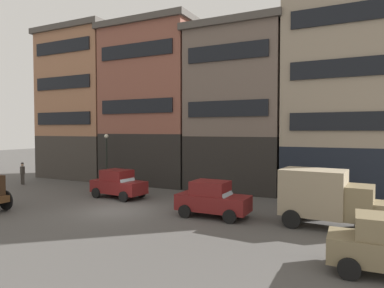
# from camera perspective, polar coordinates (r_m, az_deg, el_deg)

# --- Properties ---
(ground_plane) EXTENTS (120.00, 120.00, 0.00)m
(ground_plane) POSITION_cam_1_polar(r_m,az_deg,el_deg) (20.01, -12.18, -10.57)
(ground_plane) COLOR #4C4947
(building_far_left) EXTENTS (7.97, 5.56, 13.80)m
(building_far_left) POSITION_cam_1_polar(r_m,az_deg,el_deg) (34.75, -17.25, 6.33)
(building_far_left) COLOR #38332D
(building_far_left) RESTS_ON ground_plane
(building_center_left) EXTENTS (8.39, 5.56, 13.28)m
(building_center_left) POSITION_cam_1_polar(r_m,az_deg,el_deg) (29.85, -6.28, 6.60)
(building_center_left) COLOR black
(building_center_left) RESTS_ON ground_plane
(building_center_right) EXTENTS (7.42, 5.56, 12.15)m
(building_center_right) POSITION_cam_1_polar(r_m,az_deg,el_deg) (26.48, 7.64, 5.92)
(building_center_right) COLOR black
(building_center_right) RESTS_ON ground_plane
(building_far_right) EXTENTS (8.74, 5.56, 16.45)m
(building_far_right) POSITION_cam_1_polar(r_m,az_deg,el_deg) (25.28, 24.78, 10.81)
(building_far_right) COLOR black
(building_far_right) RESTS_ON ground_plane
(delivery_truck_near) EXTENTS (4.45, 2.38, 2.62)m
(delivery_truck_near) POSITION_cam_1_polar(r_m,az_deg,el_deg) (17.14, 21.14, -7.99)
(delivery_truck_near) COLOR #7A6B4C
(delivery_truck_near) RESTS_ON ground_plane
(sedan_dark) EXTENTS (3.83, 2.12, 1.83)m
(sedan_dark) POSITION_cam_1_polar(r_m,az_deg,el_deg) (23.49, -11.97, -6.39)
(sedan_dark) COLOR maroon
(sedan_dark) RESTS_ON ground_plane
(sedan_parked_curb) EXTENTS (3.71, 1.88, 1.83)m
(sedan_parked_curb) POSITION_cam_1_polar(r_m,az_deg,el_deg) (18.06, 3.37, -8.96)
(sedan_parked_curb) COLOR maroon
(sedan_parked_curb) RESTS_ON ground_plane
(pedestrian_officer) EXTENTS (0.46, 0.46, 1.79)m
(pedestrian_officer) POSITION_cam_1_polar(r_m,az_deg,el_deg) (31.70, -25.97, -4.20)
(pedestrian_officer) COLOR #38332D
(pedestrian_officer) RESTS_ON ground_plane
(streetlamp_curbside) EXTENTS (0.32, 0.32, 4.12)m
(streetlamp_curbside) POSITION_cam_1_polar(r_m,az_deg,el_deg) (28.26, -13.80, -1.36)
(streetlamp_curbside) COLOR black
(streetlamp_curbside) RESTS_ON ground_plane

